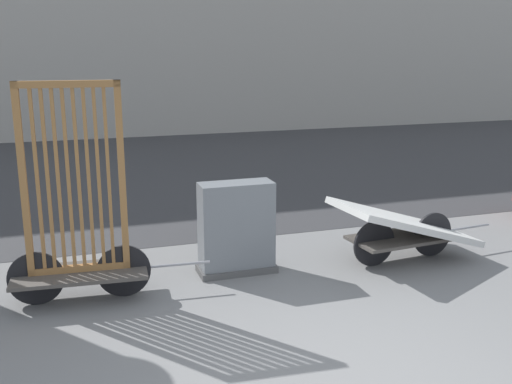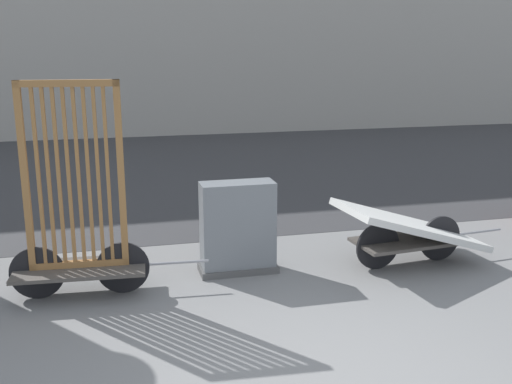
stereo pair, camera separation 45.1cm
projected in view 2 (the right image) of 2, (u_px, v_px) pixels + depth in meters
road_strip at (184, 169)px, 13.23m from camera, size 56.00×10.23×0.01m
bike_cart_with_bedframe at (78, 225)px, 6.37m from camera, size 2.13×0.75×2.33m
bike_cart_with_mattress at (410, 230)px, 7.38m from camera, size 2.32×1.12×0.83m
utility_cabinet at (238, 231)px, 7.13m from camera, size 0.93×0.41×1.11m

